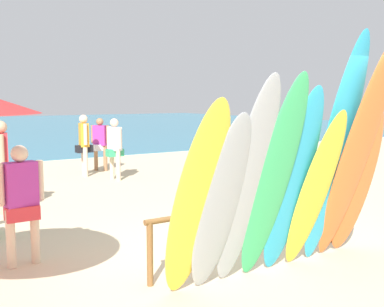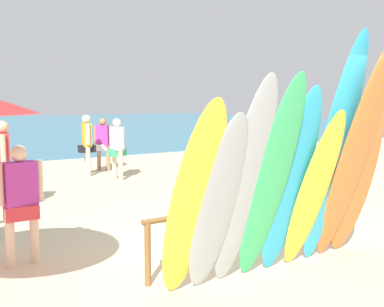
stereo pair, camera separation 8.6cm
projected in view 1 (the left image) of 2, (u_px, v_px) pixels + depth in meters
name	position (u px, v px, depth m)	size (l,w,h in m)	color
ground	(15.00, 152.00, 17.58)	(60.00, 60.00, 0.00)	beige
surfboard_rack	(254.00, 216.00, 5.77)	(3.02, 0.07, 0.74)	brown
surfboard_yellow_0	(196.00, 203.00, 4.48)	(0.54, 0.08, 2.17)	yellow
surfboard_grey_1	(220.00, 206.00, 4.66)	(0.51, 0.07, 2.02)	#999EA3
surfboard_grey_2	(247.00, 185.00, 4.77)	(0.47, 0.07, 2.41)	#999EA3
surfboard_green_3	(273.00, 182.00, 4.93)	(0.48, 0.07, 2.44)	#38B266
surfboard_teal_4	(292.00, 183.00, 5.18)	(0.52, 0.07, 2.27)	#289EC6
surfboard_yellow_5	(315.00, 191.00, 5.38)	(0.53, 0.06, 2.03)	yellow
surfboard_teal_6	(335.00, 153.00, 5.46)	(0.47, 0.06, 2.88)	#289EC6
surfboard_orange_7	(356.00, 154.00, 5.54)	(0.50, 0.08, 2.88)	orange
surfboard_orange_8	(356.00, 181.00, 5.93)	(0.56, 0.08, 2.04)	orange
beachgoer_near_rack	(115.00, 145.00, 11.54)	(0.40, 0.58, 1.54)	beige
beachgoer_midbeach	(2.00, 160.00, 8.23)	(0.43, 0.62, 1.65)	tan
beachgoer_strolling	(21.00, 197.00, 5.58)	(0.56, 0.24, 1.48)	beige
beachgoer_by_water	(84.00, 141.00, 12.13)	(0.42, 0.60, 1.61)	beige
beachgoer_photographing	(100.00, 140.00, 13.02)	(0.39, 0.45, 1.49)	#9E704C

